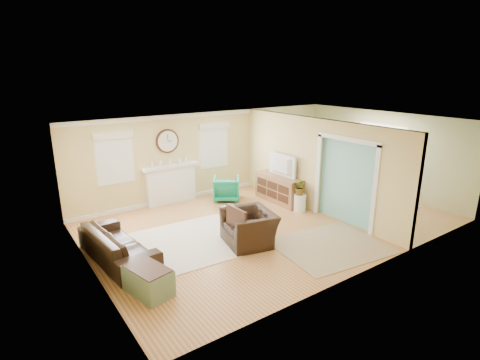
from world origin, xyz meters
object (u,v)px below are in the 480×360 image
green_chair (226,189)px  credenza (279,189)px  sofa (118,244)px  eames_chair (249,227)px  dining_table (352,191)px

green_chair → credenza: size_ratio=0.48×
sofa → eames_chair: eames_chair is taller
eames_chair → dining_table: (4.22, 0.53, -0.06)m
credenza → dining_table: size_ratio=0.90×
eames_chair → green_chair: eames_chair is taller
eames_chair → green_chair: 3.06m
eames_chair → green_chair: bearing=169.6°
sofa → eames_chair: size_ratio=1.94×
sofa → credenza: (5.12, 0.82, 0.07)m
green_chair → sofa: bearing=59.7°
sofa → credenza: 5.19m
green_chair → credenza: bearing=174.1°
sofa → green_chair: green_chair is taller
green_chair → dining_table: green_chair is taller
sofa → green_chair: 4.32m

